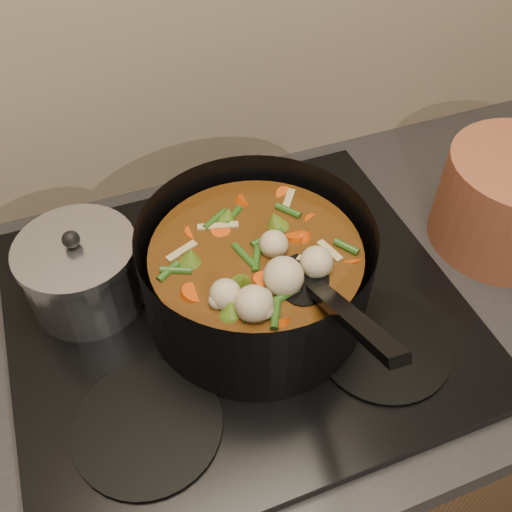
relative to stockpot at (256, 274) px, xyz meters
name	(u,v)px	position (x,y,z in m)	size (l,w,h in m)	color
counter	(243,449)	(-0.03, 0.01, -0.54)	(2.64, 0.64, 0.91)	brown
stovetop	(237,311)	(-0.03, 0.01, -0.08)	(0.62, 0.54, 0.03)	black
stockpot	(256,274)	(0.00, 0.00, 0.00)	(0.36, 0.44, 0.22)	black
saucepan	(82,273)	(-0.22, 0.10, -0.02)	(0.16, 0.16, 0.13)	silver
terracotta_crock	(511,201)	(0.42, 0.01, -0.01)	(0.22, 0.22, 0.15)	#9A5032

